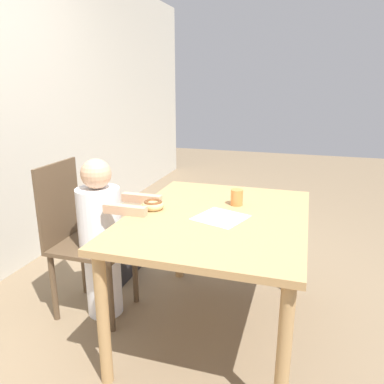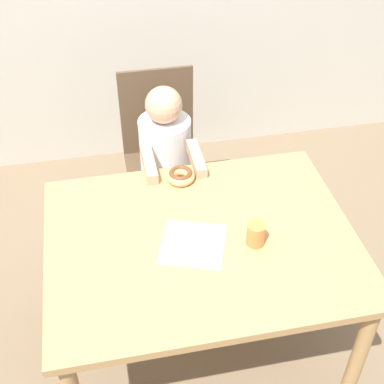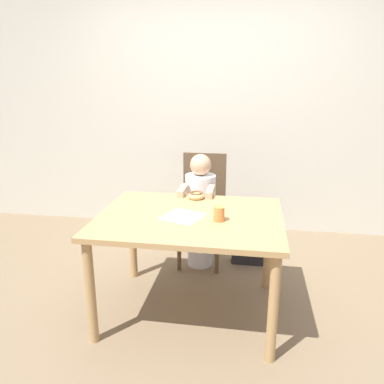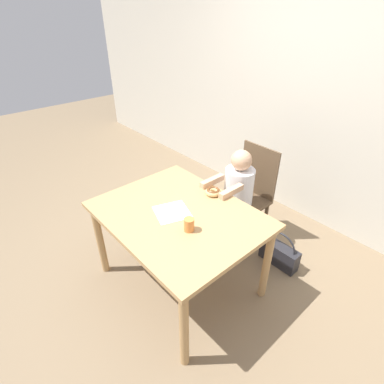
% 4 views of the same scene
% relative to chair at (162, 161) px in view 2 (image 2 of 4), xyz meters
% --- Properties ---
extents(ground_plane, '(12.00, 12.00, 0.00)m').
position_rel_chair_xyz_m(ground_plane, '(0.03, -0.85, -0.49)').
color(ground_plane, '#7A664C').
extents(dining_table, '(1.21, 0.95, 0.73)m').
position_rel_chair_xyz_m(dining_table, '(0.03, -0.85, 0.15)').
color(dining_table, tan).
rests_on(dining_table, ground_plane).
extents(chair, '(0.39, 0.46, 0.96)m').
position_rel_chair_xyz_m(chair, '(0.00, 0.00, 0.00)').
color(chair, brown).
rests_on(chair, ground_plane).
extents(child_figure, '(0.27, 0.49, 1.00)m').
position_rel_chair_xyz_m(child_figure, '(-0.00, -0.14, 0.01)').
color(child_figure, white).
rests_on(child_figure, ground_plane).
extents(donut, '(0.13, 0.13, 0.05)m').
position_rel_chair_xyz_m(donut, '(0.02, -0.48, 0.26)').
color(donut, '#DBB270').
rests_on(donut, dining_table).
extents(napkin, '(0.31, 0.31, 0.00)m').
position_rel_chair_xyz_m(napkin, '(-0.01, -0.88, 0.24)').
color(napkin, white).
rests_on(napkin, dining_table).
extents(handbag, '(0.36, 0.12, 0.35)m').
position_rel_chair_xyz_m(handbag, '(0.46, -0.04, -0.37)').
color(handbag, '#232328').
rests_on(handbag, ground_plane).
extents(cup, '(0.07, 0.07, 0.09)m').
position_rel_chair_xyz_m(cup, '(0.23, -0.92, 0.29)').
color(cup, orange).
rests_on(cup, dining_table).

